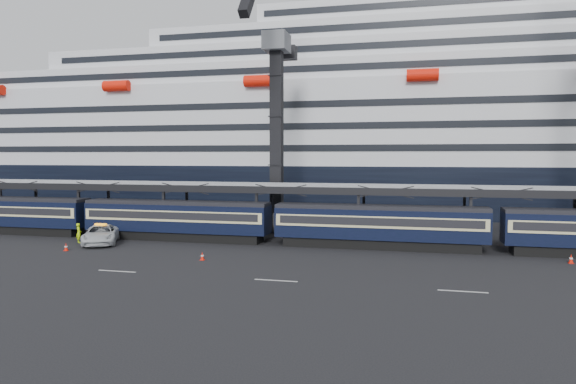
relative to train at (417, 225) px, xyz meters
name	(u,v)px	position (x,y,z in m)	size (l,w,h in m)	color
ground	(488,278)	(4.65, -10.00, -2.20)	(260.00, 260.00, 0.00)	black
train	(417,225)	(0.00, 0.00, 0.00)	(133.05, 3.00, 4.05)	black
canopy	(468,189)	(4.65, 4.00, 3.05)	(130.00, 6.25, 5.53)	gray
cruise_ship	(439,131)	(3.57, 35.99, 10.14)	(214.09, 28.84, 34.00)	black
crane_dark_near	(276,124)	(-15.35, 8.59, 9.73)	(4.50, 17.75, 35.08)	#51555A
pickup_truck	(101,234)	(-29.44, -3.75, -1.31)	(2.96, 6.42, 1.78)	silver
worker	(79,233)	(-31.84, -3.81, -1.24)	(0.70, 0.46, 1.91)	#C2F70D
traffic_cone_b	(66,247)	(-30.31, -7.76, -1.86)	(0.35, 0.35, 0.70)	#FF1A08
traffic_cone_c	(202,256)	(-16.90, -8.77, -1.86)	(0.34, 0.34, 0.68)	#FF1A08
traffic_cone_e	(571,259)	(11.71, -3.21, -1.83)	(0.38, 0.38, 0.76)	#FF1A08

